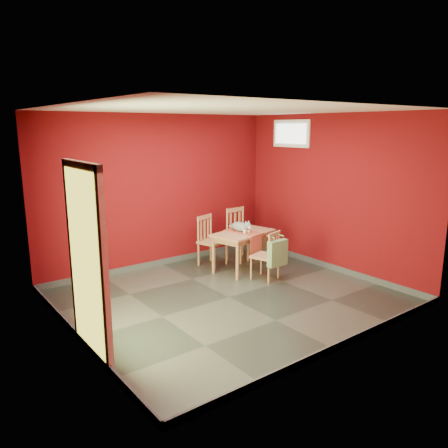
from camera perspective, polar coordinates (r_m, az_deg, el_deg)
ground at (r=6.56m, az=0.65°, el=-9.54°), size 4.50×4.50×0.00m
room_shell at (r=6.54m, az=0.65°, el=-9.13°), size 4.50×4.50×4.50m
doorway at (r=4.84m, az=-17.60°, el=-4.15°), size 0.06×1.01×2.13m
window at (r=8.32m, az=8.75°, el=11.60°), size 0.05×0.90×0.50m
outlet_plate at (r=8.90m, az=0.93°, el=-1.55°), size 0.08×0.02×0.12m
dining_table at (r=7.62m, az=2.53°, el=-1.67°), size 1.20×0.85×0.68m
table_runner at (r=7.53m, az=3.08°, el=-1.59°), size 0.45×0.73×0.34m
chair_far_left at (r=7.93m, az=-1.76°, el=-2.09°), size 0.53×0.53×0.91m
chair_far_right at (r=8.26m, az=2.13°, el=-1.24°), size 0.47×0.47×0.98m
chair_near at (r=7.19m, az=5.66°, el=-4.04°), size 0.48×0.48×0.82m
tote_bag at (r=7.06m, az=7.00°, el=-3.78°), size 0.36×0.21×0.49m
cat at (r=7.62m, az=2.12°, el=-0.11°), size 0.43×0.52×0.23m
picture_frame at (r=9.00m, az=5.47°, el=-2.25°), size 0.12×0.36×0.36m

